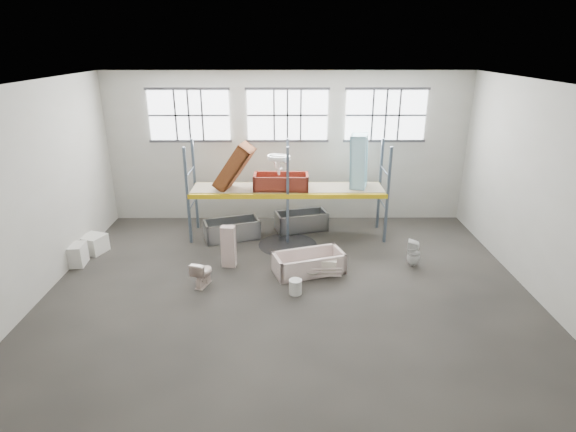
{
  "coord_description": "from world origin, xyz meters",
  "views": [
    {
      "loc": [
        -0.06,
        -10.11,
        5.83
      ],
      "look_at": [
        0.0,
        1.5,
        1.4
      ],
      "focal_mm": 28.53,
      "sensor_mm": 36.0,
      "label": 1
    }
  ],
  "objects_px": {
    "steel_tub_left": "(232,229)",
    "carton_near": "(72,255)",
    "cistern_tall": "(229,247)",
    "bucket": "(295,287)",
    "toilet_white": "(414,253)",
    "blue_tub_upright": "(359,161)",
    "bathtub_beige": "(309,263)",
    "steel_tub_right": "(301,221)",
    "toilet_beige": "(202,273)",
    "rust_tub_flat": "(281,182)"
  },
  "relations": [
    {
      "from": "bathtub_beige",
      "to": "steel_tub_right",
      "type": "distance_m",
      "value": 3.0
    },
    {
      "from": "rust_tub_flat",
      "to": "blue_tub_upright",
      "type": "xyz_separation_m",
      "value": [
        2.39,
        0.23,
        0.57
      ]
    },
    {
      "from": "cistern_tall",
      "to": "carton_near",
      "type": "distance_m",
      "value": 4.39
    },
    {
      "from": "steel_tub_left",
      "to": "rust_tub_flat",
      "type": "bearing_deg",
      "value": 6.06
    },
    {
      "from": "steel_tub_left",
      "to": "bucket",
      "type": "height_order",
      "value": "steel_tub_left"
    },
    {
      "from": "toilet_beige",
      "to": "rust_tub_flat",
      "type": "distance_m",
      "value": 3.98
    },
    {
      "from": "bathtub_beige",
      "to": "toilet_beige",
      "type": "distance_m",
      "value": 2.83
    },
    {
      "from": "toilet_beige",
      "to": "toilet_white",
      "type": "bearing_deg",
      "value": -150.37
    },
    {
      "from": "bathtub_beige",
      "to": "cistern_tall",
      "type": "bearing_deg",
      "value": 152.64
    },
    {
      "from": "toilet_beige",
      "to": "cistern_tall",
      "type": "height_order",
      "value": "cistern_tall"
    },
    {
      "from": "carton_near",
      "to": "toilet_white",
      "type": "bearing_deg",
      "value": -0.64
    },
    {
      "from": "steel_tub_left",
      "to": "steel_tub_right",
      "type": "distance_m",
      "value": 2.33
    },
    {
      "from": "cistern_tall",
      "to": "rust_tub_flat",
      "type": "xyz_separation_m",
      "value": [
        1.42,
        2.06,
        1.23
      ]
    },
    {
      "from": "toilet_beige",
      "to": "cistern_tall",
      "type": "xyz_separation_m",
      "value": [
        0.55,
        1.07,
        0.24
      ]
    },
    {
      "from": "toilet_white",
      "to": "blue_tub_upright",
      "type": "bearing_deg",
      "value": -133.79
    },
    {
      "from": "cistern_tall",
      "to": "carton_near",
      "type": "xyz_separation_m",
      "value": [
        -4.37,
        0.1,
        -0.29
      ]
    },
    {
      "from": "cistern_tall",
      "to": "steel_tub_right",
      "type": "xyz_separation_m",
      "value": [
        2.08,
        2.63,
        -0.29
      ]
    },
    {
      "from": "carton_near",
      "to": "steel_tub_right",
      "type": "bearing_deg",
      "value": 21.42
    },
    {
      "from": "steel_tub_right",
      "to": "rust_tub_flat",
      "type": "relative_size",
      "value": 0.99
    },
    {
      "from": "steel_tub_right",
      "to": "blue_tub_upright",
      "type": "relative_size",
      "value": 0.99
    },
    {
      "from": "bucket",
      "to": "carton_near",
      "type": "xyz_separation_m",
      "value": [
        -6.18,
        1.61,
        0.11
      ]
    },
    {
      "from": "cistern_tall",
      "to": "bucket",
      "type": "xyz_separation_m",
      "value": [
        1.8,
        -1.51,
        -0.4
      ]
    },
    {
      "from": "bucket",
      "to": "carton_near",
      "type": "relative_size",
      "value": 0.54
    },
    {
      "from": "toilet_beige",
      "to": "blue_tub_upright",
      "type": "distance_m",
      "value": 5.88
    },
    {
      "from": "rust_tub_flat",
      "to": "carton_near",
      "type": "xyz_separation_m",
      "value": [
        -5.8,
        -1.96,
        -1.52
      ]
    },
    {
      "from": "rust_tub_flat",
      "to": "steel_tub_left",
      "type": "bearing_deg",
      "value": -173.94
    },
    {
      "from": "rust_tub_flat",
      "to": "carton_near",
      "type": "height_order",
      "value": "rust_tub_flat"
    },
    {
      "from": "steel_tub_right",
      "to": "rust_tub_flat",
      "type": "bearing_deg",
      "value": -139.07
    },
    {
      "from": "blue_tub_upright",
      "to": "bucket",
      "type": "height_order",
      "value": "blue_tub_upright"
    },
    {
      "from": "cistern_tall",
      "to": "toilet_white",
      "type": "relative_size",
      "value": 1.54
    },
    {
      "from": "steel_tub_left",
      "to": "bucket",
      "type": "xyz_separation_m",
      "value": [
        1.93,
        -3.41,
        -0.12
      ]
    },
    {
      "from": "toilet_beige",
      "to": "carton_near",
      "type": "distance_m",
      "value": 4.0
    },
    {
      "from": "toilet_beige",
      "to": "bucket",
      "type": "relative_size",
      "value": 1.85
    },
    {
      "from": "steel_tub_left",
      "to": "blue_tub_upright",
      "type": "relative_size",
      "value": 1.01
    },
    {
      "from": "cistern_tall",
      "to": "steel_tub_right",
      "type": "distance_m",
      "value": 3.37
    },
    {
      "from": "bathtub_beige",
      "to": "blue_tub_upright",
      "type": "bearing_deg",
      "value": 40.65
    },
    {
      "from": "steel_tub_left",
      "to": "steel_tub_right",
      "type": "xyz_separation_m",
      "value": [
        2.21,
        0.74,
        -0.01
      ]
    },
    {
      "from": "bucket",
      "to": "toilet_beige",
      "type": "bearing_deg",
      "value": 169.38
    },
    {
      "from": "toilet_beige",
      "to": "rust_tub_flat",
      "type": "height_order",
      "value": "rust_tub_flat"
    },
    {
      "from": "toilet_white",
      "to": "carton_near",
      "type": "bearing_deg",
      "value": -73.57
    },
    {
      "from": "toilet_white",
      "to": "blue_tub_upright",
      "type": "relative_size",
      "value": 0.46
    },
    {
      "from": "toilet_beige",
      "to": "steel_tub_left",
      "type": "height_order",
      "value": "toilet_beige"
    },
    {
      "from": "toilet_beige",
      "to": "carton_near",
      "type": "height_order",
      "value": "toilet_beige"
    },
    {
      "from": "rust_tub_flat",
      "to": "bathtub_beige",
      "type": "bearing_deg",
      "value": -72.57
    },
    {
      "from": "bathtub_beige",
      "to": "steel_tub_left",
      "type": "height_order",
      "value": "steel_tub_left"
    },
    {
      "from": "toilet_white",
      "to": "rust_tub_flat",
      "type": "xyz_separation_m",
      "value": [
        -3.68,
        2.07,
        1.44
      ]
    },
    {
      "from": "toilet_white",
      "to": "blue_tub_upright",
      "type": "height_order",
      "value": "blue_tub_upright"
    },
    {
      "from": "bathtub_beige",
      "to": "bucket",
      "type": "distance_m",
      "value": 1.21
    },
    {
      "from": "bathtub_beige",
      "to": "carton_near",
      "type": "xyz_separation_m",
      "value": [
        -6.56,
        0.47,
        0.03
      ]
    },
    {
      "from": "steel_tub_left",
      "to": "carton_near",
      "type": "height_order",
      "value": "steel_tub_left"
    }
  ]
}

